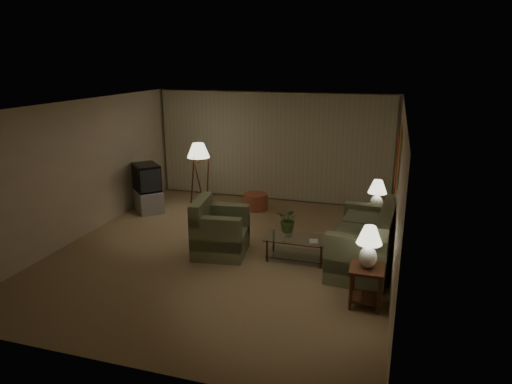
{
  "coord_description": "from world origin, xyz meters",
  "views": [
    {
      "loc": [
        2.84,
        -7.4,
        3.46
      ],
      "look_at": [
        0.43,
        0.6,
        1.0
      ],
      "focal_mm": 32.0,
      "sensor_mm": 36.0,
      "label": 1
    }
  ],
  "objects_px": {
    "armchair": "(221,232)",
    "vase": "(288,233)",
    "coffee_table": "(296,245)",
    "crt_tv": "(146,177)",
    "ottoman": "(256,201)",
    "sofa": "(363,243)",
    "table_lamp_near": "(369,243)",
    "floor_lamp": "(199,176)",
    "table_lamp_far": "(377,193)",
    "tv_cabinet": "(148,200)",
    "side_table_far": "(375,221)",
    "side_table_near": "(366,280)"
  },
  "relations": [
    {
      "from": "armchair",
      "to": "vase",
      "type": "bearing_deg",
      "value": -92.22
    },
    {
      "from": "coffee_table",
      "to": "crt_tv",
      "type": "bearing_deg",
      "value": 156.66
    },
    {
      "from": "crt_tv",
      "to": "ottoman",
      "type": "height_order",
      "value": "crt_tv"
    },
    {
      "from": "sofa",
      "to": "coffee_table",
      "type": "height_order",
      "value": "sofa"
    },
    {
      "from": "armchair",
      "to": "coffee_table",
      "type": "relative_size",
      "value": 1.11
    },
    {
      "from": "table_lamp_near",
      "to": "ottoman",
      "type": "bearing_deg",
      "value": 126.64
    },
    {
      "from": "floor_lamp",
      "to": "vase",
      "type": "relative_size",
      "value": 11.17
    },
    {
      "from": "table_lamp_far",
      "to": "vase",
      "type": "height_order",
      "value": "table_lamp_far"
    },
    {
      "from": "sofa",
      "to": "crt_tv",
      "type": "distance_m",
      "value": 5.31
    },
    {
      "from": "table_lamp_near",
      "to": "crt_tv",
      "type": "height_order",
      "value": "table_lamp_near"
    },
    {
      "from": "armchair",
      "to": "crt_tv",
      "type": "relative_size",
      "value": 1.39
    },
    {
      "from": "table_lamp_far",
      "to": "coffee_table",
      "type": "bearing_deg",
      "value": -133.58
    },
    {
      "from": "floor_lamp",
      "to": "tv_cabinet",
      "type": "bearing_deg",
      "value": -161.96
    },
    {
      "from": "floor_lamp",
      "to": "vase",
      "type": "bearing_deg",
      "value": -38.49
    },
    {
      "from": "side_table_far",
      "to": "floor_lamp",
      "type": "relative_size",
      "value": 0.37
    },
    {
      "from": "crt_tv",
      "to": "floor_lamp",
      "type": "bearing_deg",
      "value": 63.2
    },
    {
      "from": "tv_cabinet",
      "to": "side_table_near",
      "type": "bearing_deg",
      "value": 15.68
    },
    {
      "from": "side_table_far",
      "to": "crt_tv",
      "type": "distance_m",
      "value": 5.23
    },
    {
      "from": "tv_cabinet",
      "to": "crt_tv",
      "type": "bearing_deg",
      "value": -44.84
    },
    {
      "from": "side_table_far",
      "to": "ottoman",
      "type": "height_order",
      "value": "side_table_far"
    },
    {
      "from": "crt_tv",
      "to": "table_lamp_near",
      "type": "bearing_deg",
      "value": 15.68
    },
    {
      "from": "ottoman",
      "to": "crt_tv",
      "type": "bearing_deg",
      "value": -161.06
    },
    {
      "from": "armchair",
      "to": "crt_tv",
      "type": "xyz_separation_m",
      "value": [
        -2.53,
        1.81,
        0.4
      ]
    },
    {
      "from": "tv_cabinet",
      "to": "vase",
      "type": "distance_m",
      "value": 4.13
    },
    {
      "from": "armchair",
      "to": "coffee_table",
      "type": "distance_m",
      "value": 1.4
    },
    {
      "from": "coffee_table",
      "to": "crt_tv",
      "type": "height_order",
      "value": "crt_tv"
    },
    {
      "from": "floor_lamp",
      "to": "table_lamp_near",
      "type": "bearing_deg",
      "value": -39.43
    },
    {
      "from": "coffee_table",
      "to": "crt_tv",
      "type": "distance_m",
      "value": 4.3
    },
    {
      "from": "side_table_near",
      "to": "table_lamp_near",
      "type": "distance_m",
      "value": 0.57
    },
    {
      "from": "armchair",
      "to": "ottoman",
      "type": "relative_size",
      "value": 2.12
    },
    {
      "from": "table_lamp_near",
      "to": "coffee_table",
      "type": "distance_m",
      "value": 1.92
    },
    {
      "from": "armchair",
      "to": "side_table_far",
      "type": "distance_m",
      "value": 3.05
    },
    {
      "from": "table_lamp_far",
      "to": "coffee_table",
      "type": "xyz_separation_m",
      "value": [
        -1.28,
        -1.35,
        -0.69
      ]
    },
    {
      "from": "sofa",
      "to": "floor_lamp",
      "type": "xyz_separation_m",
      "value": [
        -3.89,
        1.97,
        0.42
      ]
    },
    {
      "from": "side_table_near",
      "to": "floor_lamp",
      "type": "xyz_separation_m",
      "value": [
        -4.04,
        3.32,
        0.43
      ]
    },
    {
      "from": "table_lamp_near",
      "to": "table_lamp_far",
      "type": "height_order",
      "value": "table_lamp_near"
    },
    {
      "from": "side_table_far",
      "to": "table_lamp_far",
      "type": "distance_m",
      "value": 0.58
    },
    {
      "from": "tv_cabinet",
      "to": "vase",
      "type": "height_order",
      "value": "vase"
    },
    {
      "from": "table_lamp_near",
      "to": "vase",
      "type": "height_order",
      "value": "table_lamp_near"
    },
    {
      "from": "floor_lamp",
      "to": "armchair",
      "type": "bearing_deg",
      "value": -58.05
    },
    {
      "from": "table_lamp_far",
      "to": "tv_cabinet",
      "type": "height_order",
      "value": "table_lamp_far"
    },
    {
      "from": "ottoman",
      "to": "vase",
      "type": "bearing_deg",
      "value": -61.51
    },
    {
      "from": "coffee_table",
      "to": "sofa",
      "type": "bearing_deg",
      "value": 5.04
    },
    {
      "from": "side_table_near",
      "to": "floor_lamp",
      "type": "bearing_deg",
      "value": 140.57
    },
    {
      "from": "sofa",
      "to": "tv_cabinet",
      "type": "relative_size",
      "value": 2.07
    },
    {
      "from": "coffee_table",
      "to": "armchair",
      "type": "bearing_deg",
      "value": -174.96
    },
    {
      "from": "floor_lamp",
      "to": "side_table_near",
      "type": "bearing_deg",
      "value": -39.43
    },
    {
      "from": "armchair",
      "to": "tv_cabinet",
      "type": "distance_m",
      "value": 3.12
    },
    {
      "from": "table_lamp_near",
      "to": "crt_tv",
      "type": "xyz_separation_m",
      "value": [
        -5.2,
        2.94,
        -0.16
      ]
    },
    {
      "from": "armchair",
      "to": "table_lamp_near",
      "type": "distance_m",
      "value": 2.95
    }
  ]
}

